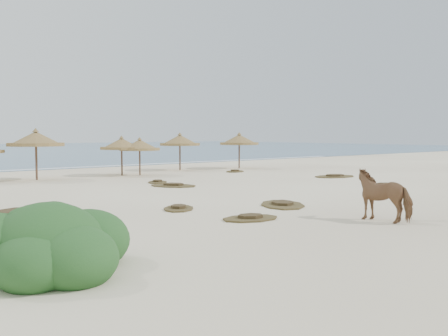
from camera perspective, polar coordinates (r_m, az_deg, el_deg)
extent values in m
plane|color=#F9EFCC|center=(18.67, 5.11, -4.71)|extent=(160.00, 160.00, 0.00)
cube|color=white|center=(41.29, -21.22, -0.18)|extent=(70.00, 0.60, 0.01)
cylinder|color=brown|center=(32.10, -20.65, 0.80)|extent=(0.13, 0.13, 2.35)
cylinder|color=olive|center=(32.07, -20.69, 2.53)|extent=(4.30, 4.30, 0.20)
cone|color=olive|center=(32.06, -20.71, 3.19)|extent=(4.15, 4.15, 0.84)
cone|color=olive|center=(32.06, -20.73, 4.09)|extent=(0.40, 0.40, 0.25)
cylinder|color=brown|center=(33.88, -9.60, 0.79)|extent=(0.11, 0.11, 1.92)
cylinder|color=olive|center=(33.84, -9.62, 2.14)|extent=(3.43, 3.43, 0.16)
cone|color=olive|center=(33.84, -9.62, 2.65)|extent=(3.32, 3.32, 0.69)
cone|color=olive|center=(33.83, -9.63, 3.34)|extent=(0.33, 0.33, 0.20)
cylinder|color=brown|center=(34.07, -11.60, 0.85)|extent=(0.11, 0.11, 2.00)
cylinder|color=olive|center=(34.03, -11.62, 2.24)|extent=(3.72, 3.72, 0.17)
cone|color=olive|center=(34.03, -11.63, 2.77)|extent=(3.60, 3.60, 0.71)
cone|color=olive|center=(34.02, -11.64, 3.49)|extent=(0.34, 0.34, 0.21)
cylinder|color=brown|center=(38.20, -5.06, 1.37)|extent=(0.12, 0.12, 2.16)
cylinder|color=olive|center=(38.17, -5.07, 2.71)|extent=(3.49, 3.49, 0.19)
cone|color=olive|center=(38.16, -5.07, 3.22)|extent=(3.38, 3.38, 0.77)
cone|color=olive|center=(38.16, -5.07, 3.92)|extent=(0.37, 0.37, 0.23)
cylinder|color=brown|center=(40.10, 1.75, 1.52)|extent=(0.12, 0.12, 2.18)
cylinder|color=olive|center=(40.07, 1.75, 2.81)|extent=(3.45, 3.45, 0.19)
cone|color=olive|center=(40.07, 1.75, 3.30)|extent=(3.33, 3.33, 0.78)
cone|color=olive|center=(40.06, 1.75, 3.97)|extent=(0.37, 0.37, 0.23)
imported|color=brown|center=(16.94, 17.86, -2.95)|extent=(1.27, 2.10, 1.66)
ellipsoid|color=#285725|center=(10.62, -19.53, -8.22)|extent=(2.24, 2.24, 1.68)
ellipsoid|color=#285725|center=(11.32, -15.26, -7.96)|extent=(1.79, 1.79, 1.34)
ellipsoid|color=#285725|center=(10.02, -16.71, -9.87)|extent=(1.68, 1.68, 1.26)
ellipsoid|color=#285725|center=(10.00, -20.82, -10.13)|extent=(1.57, 1.57, 1.18)
ellipsoid|color=#285725|center=(11.82, -18.12, -8.06)|extent=(1.34, 1.34, 1.01)
ellipsoid|color=#285725|center=(11.18, -18.94, -5.56)|extent=(1.01, 1.01, 0.76)
ellipsoid|color=#285725|center=(10.53, -21.52, -5.89)|extent=(0.90, 0.90, 0.67)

